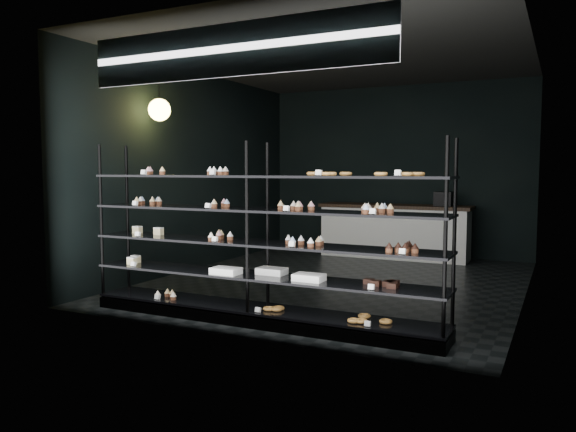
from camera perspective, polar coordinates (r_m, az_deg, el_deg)
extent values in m
cube|color=black|center=(8.25, 5.19, -6.58)|extent=(5.00, 6.00, 0.01)
cube|color=black|center=(8.24, 5.36, 15.73)|extent=(5.00, 6.00, 0.01)
cube|color=black|center=(10.94, 10.92, 4.55)|extent=(5.00, 0.01, 3.20)
cube|color=black|center=(5.40, -6.25, 4.49)|extent=(5.00, 0.01, 3.20)
cube|color=black|center=(9.28, -9.34, 4.55)|extent=(0.01, 6.00, 3.20)
cube|color=black|center=(7.56, 23.30, 4.20)|extent=(0.01, 6.00, 3.20)
cube|color=black|center=(6.06, -3.06, -10.20)|extent=(4.00, 0.50, 0.12)
cylinder|color=black|center=(6.90, -18.43, -0.79)|extent=(0.04, 0.04, 1.85)
cylinder|color=black|center=(7.22, -15.98, -0.50)|extent=(0.04, 0.04, 1.85)
cylinder|color=black|center=(5.70, -4.18, -1.68)|extent=(0.04, 0.04, 1.85)
cylinder|color=black|center=(6.08, -2.08, -1.27)|extent=(0.04, 0.04, 1.85)
cylinder|color=black|center=(5.00, 15.69, -2.74)|extent=(0.04, 0.04, 1.85)
cylinder|color=black|center=(5.43, 16.54, -2.18)|extent=(0.04, 0.04, 1.85)
cube|color=black|center=(6.04, -3.06, -9.37)|extent=(4.00, 0.50, 0.03)
cube|color=black|center=(5.96, -3.08, -6.11)|extent=(4.00, 0.50, 0.02)
cube|color=black|center=(5.90, -3.09, -2.77)|extent=(4.00, 0.50, 0.02)
cube|color=black|center=(5.87, -3.11, 0.62)|extent=(4.00, 0.50, 0.02)
cube|color=black|center=(5.85, -3.12, 4.04)|extent=(4.00, 0.50, 0.02)
cube|color=white|center=(6.49, -14.52, 4.29)|extent=(0.06, 0.04, 0.06)
cube|color=white|center=(5.91, -7.33, 4.38)|extent=(0.06, 0.04, 0.06)
cube|color=white|center=(5.34, 3.46, 4.37)|extent=(0.05, 0.04, 0.06)
cube|color=white|center=(5.10, 11.20, 4.27)|extent=(0.06, 0.04, 0.06)
cube|color=white|center=(6.59, -15.34, 1.24)|extent=(0.06, 0.04, 0.06)
cube|color=white|center=(6.00, -8.47, 1.02)|extent=(0.05, 0.04, 0.06)
cube|color=white|center=(5.51, -0.26, 0.75)|extent=(0.06, 0.04, 0.06)
cube|color=white|center=(5.17, 8.84, 0.43)|extent=(0.06, 0.04, 0.06)
cube|color=white|center=(6.62, -15.22, -1.79)|extent=(0.06, 0.04, 0.06)
cube|color=white|center=(5.95, -7.31, -2.38)|extent=(0.06, 0.04, 0.06)
cube|color=white|center=(5.51, 0.65, -2.92)|extent=(0.05, 0.04, 0.06)
cube|color=white|center=(5.14, 11.56, -3.57)|extent=(0.06, 0.04, 0.06)
cube|color=white|center=(6.70, -15.47, -4.74)|extent=(0.06, 0.04, 0.06)
cube|color=white|center=(5.27, 8.75, -7.18)|extent=(0.06, 0.04, 0.06)
cube|color=white|center=(6.54, -13.09, -8.05)|extent=(0.06, 0.04, 0.06)
cube|color=white|center=(5.85, -3.48, -9.46)|extent=(0.05, 0.04, 0.06)
cube|color=white|center=(5.36, 8.32, -10.82)|extent=(0.06, 0.04, 0.06)
cube|color=#0C0F3E|center=(5.58, -5.90, 16.39)|extent=(3.20, 0.04, 0.45)
cube|color=white|center=(5.56, -6.02, 16.43)|extent=(3.30, 0.02, 0.50)
cylinder|color=black|center=(8.19, -12.99, 13.54)|extent=(0.01, 0.01, 0.58)
sphere|color=#FFD759|center=(8.14, -12.93, 10.47)|extent=(0.30, 0.30, 0.30)
cube|color=white|center=(10.49, 10.73, -1.69)|extent=(2.65, 0.60, 0.92)
cube|color=black|center=(10.45, 10.77, 0.98)|extent=(2.76, 0.65, 0.06)
cube|color=black|center=(10.24, 15.53, 1.68)|extent=(0.30, 0.30, 0.25)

